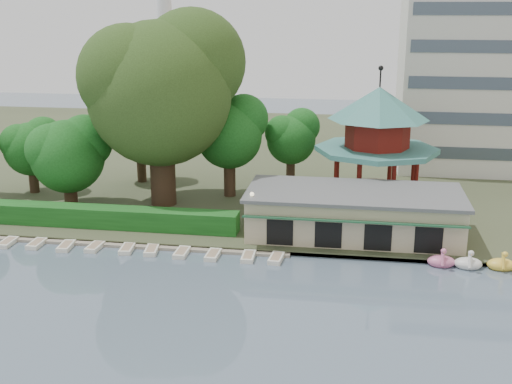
% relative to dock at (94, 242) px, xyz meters
% --- Properties ---
extents(ground_plane, '(220.00, 220.00, 0.00)m').
position_rel_dock_xyz_m(ground_plane, '(12.00, -17.20, -0.12)').
color(ground_plane, slate).
rests_on(ground_plane, ground).
extents(shore, '(220.00, 70.00, 0.40)m').
position_rel_dock_xyz_m(shore, '(12.00, 34.80, 0.08)').
color(shore, '#424930').
rests_on(shore, ground).
extents(embankment, '(220.00, 0.60, 0.30)m').
position_rel_dock_xyz_m(embankment, '(12.00, 0.10, 0.03)').
color(embankment, gray).
rests_on(embankment, ground).
extents(dock, '(34.00, 1.60, 0.24)m').
position_rel_dock_xyz_m(dock, '(0.00, 0.00, 0.00)').
color(dock, gray).
rests_on(dock, ground).
extents(boathouse, '(18.60, 9.39, 3.90)m').
position_rel_dock_xyz_m(boathouse, '(22.00, 4.77, 2.25)').
color(boathouse, '#BDAF8E').
rests_on(boathouse, shore).
extents(pavilion, '(12.40, 12.40, 13.50)m').
position_rel_dock_xyz_m(pavilion, '(24.00, 14.80, 7.36)').
color(pavilion, '#BDAF8E').
rests_on(pavilion, shore).
extents(hedge, '(30.00, 2.00, 1.80)m').
position_rel_dock_xyz_m(hedge, '(-3.00, 3.30, 1.18)').
color(hedge, '#1B5D1D').
rests_on(hedge, shore).
extents(lamp_post, '(0.36, 0.36, 4.28)m').
position_rel_dock_xyz_m(lamp_post, '(13.50, 1.80, 3.22)').
color(lamp_post, black).
rests_on(lamp_post, shore).
extents(big_tree, '(15.41, 14.36, 19.23)m').
position_rel_dock_xyz_m(big_tree, '(3.19, 11.03, 12.34)').
color(big_tree, '#3A281C').
rests_on(big_tree, shore).
extents(small_trees, '(38.89, 16.59, 10.61)m').
position_rel_dock_xyz_m(small_trees, '(-1.78, 13.39, 6.20)').
color(small_trees, '#3A281C').
rests_on(small_trees, shore).
extents(moored_rowboats, '(32.42, 2.68, 0.36)m').
position_rel_dock_xyz_m(moored_rowboats, '(0.54, -1.38, 0.06)').
color(moored_rowboats, white).
rests_on(moored_rowboats, ground).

